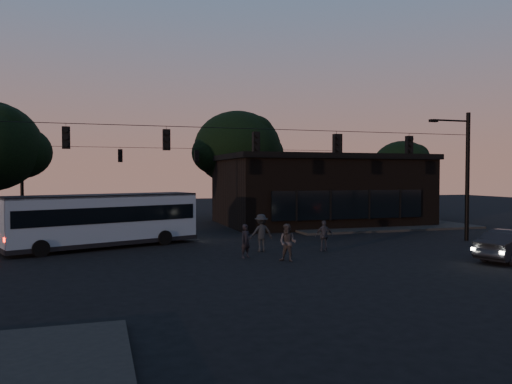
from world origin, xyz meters
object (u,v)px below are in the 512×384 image
object	(u,v)px
pedestrian_a	(246,241)
pedestrian_d	(261,233)
pedestrian_c	(324,236)
building	(319,189)
bus	(104,218)
pedestrian_b	(288,243)

from	to	relation	value
pedestrian_a	pedestrian_d	size ratio (longest dim) A/B	0.83
pedestrian_c	pedestrian_d	size ratio (longest dim) A/B	0.83
building	pedestrian_a	distance (m)	17.25
building	pedestrian_a	world-z (taller)	building
building	bus	xyz separation A→B (m)	(-16.38, -8.49, -1.12)
building	bus	size ratio (longest dim) A/B	1.50
bus	pedestrian_a	xyz separation A→B (m)	(6.29, -5.36, -0.81)
building	pedestrian_a	xyz separation A→B (m)	(-10.09, -13.85, -1.92)
pedestrian_a	pedestrian_c	bearing A→B (deg)	-18.14
building	pedestrian_d	distance (m)	15.21
building	pedestrian_c	world-z (taller)	building
building	pedestrian_c	xyz separation A→B (m)	(-5.72, -13.09, -1.93)
bus	pedestrian_d	distance (m)	8.48
bus	pedestrian_a	distance (m)	8.30
building	pedestrian_a	size ratio (longest dim) A/B	9.82
building	pedestrian_d	bearing A→B (deg)	-125.70
building	pedestrian_b	bearing A→B (deg)	-119.20
pedestrian_b	pedestrian_d	distance (m)	3.08
pedestrian_a	pedestrian_d	xyz separation A→B (m)	(1.28, 1.58, 0.16)
building	pedestrian_c	bearing A→B (deg)	-113.60
pedestrian_a	pedestrian_b	bearing A→B (deg)	-72.48
pedestrian_a	bus	bearing A→B (deg)	111.49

